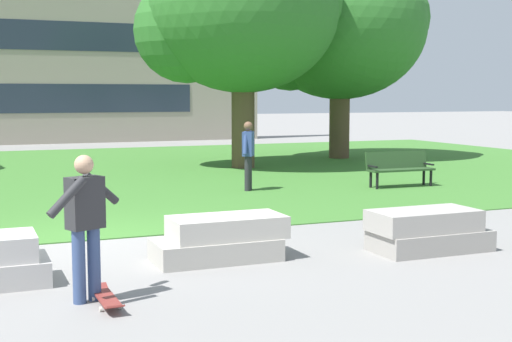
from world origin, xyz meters
The scene contains 10 objects.
ground_plane centered at (0.00, 0.00, 0.00)m, with size 140.00×140.00×0.00m, color gray.
grass_lawn centered at (0.00, 10.00, 0.01)m, with size 40.00×20.00×0.02m, color #3D752D.
concrete_block_left centered at (1.50, -2.07, 0.31)m, with size 1.90×0.90×0.64m.
concrete_block_right centered at (4.62, -2.70, 0.31)m, with size 1.85×0.90×0.64m.
person_skateboarder centered at (-0.64, -3.45, 0.97)m, with size 0.96×0.90×1.71m.
skateboard centered at (-0.46, -3.68, 0.09)m, with size 0.26×1.02×0.14m.
park_bench_near_right centered at (8.49, 3.89, 0.54)m, with size 1.81×0.57×0.90m.
tree_near_right centered at (6.42, 9.93, 4.97)m, with size 6.44×6.14×7.63m.
tree_far_left centered at (11.04, 11.86, 4.82)m, with size 6.64×6.32×7.56m.
person_bystander_near_lawn centered at (4.59, 4.65, 0.98)m, with size 0.48×0.56×1.71m.
Camera 1 is at (-1.88, -11.65, 2.39)m, focal length 50.00 mm.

